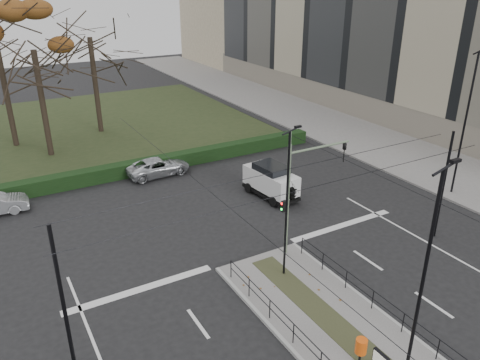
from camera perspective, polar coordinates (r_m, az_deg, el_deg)
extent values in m
plane|color=black|center=(20.82, 9.62, -15.80)|extent=(140.00, 140.00, 0.00)
cube|color=#625F5D|center=(19.43, 14.51, -19.45)|extent=(4.40, 15.00, 0.14)
cube|color=#625F5D|center=(46.47, 10.02, 6.92)|extent=(8.00, 90.00, 0.14)
cube|color=#232F17|center=(46.21, -22.72, 5.32)|extent=(38.00, 26.00, 0.10)
cube|color=black|center=(33.50, -19.36, 0.08)|extent=(38.00, 1.00, 1.00)
cube|color=tan|center=(53.12, 18.12, 18.06)|extent=(12.00, 52.00, 18.00)
cube|color=black|center=(48.82, 13.12, 19.25)|extent=(0.10, 50.96, 14.76)
cylinder|color=black|center=(22.16, -1.11, -10.79)|extent=(0.04, 0.04, 0.90)
cylinder|color=black|center=(24.07, 7.56, -7.96)|extent=(0.04, 0.04, 0.90)
cylinder|color=black|center=(17.64, 9.93, -19.96)|extent=(0.04, 13.20, 0.04)
cylinder|color=black|center=(19.99, 19.42, -15.10)|extent=(0.04, 13.20, 0.04)
cylinder|color=black|center=(17.36, -20.76, -13.76)|extent=(0.14, 0.14, 6.00)
cylinder|color=black|center=(26.74, 23.54, -0.68)|extent=(0.14, 0.14, 6.00)
cylinder|color=black|center=(18.57, 8.83, -0.86)|extent=(20.00, 0.02, 0.02)
cylinder|color=black|center=(20.03, 5.31, 1.19)|extent=(20.00, 0.02, 0.02)
cylinder|color=black|center=(14.67, 5.16, -8.61)|extent=(0.02, 34.00, 0.02)
cylinder|color=black|center=(19.13, 22.70, -2.42)|extent=(0.02, 34.00, 0.02)
cylinder|color=slate|center=(22.88, 5.80, -2.57)|extent=(0.18, 0.18, 5.84)
cylinder|color=slate|center=(22.95, 9.73, 3.98)|extent=(3.59, 0.11, 0.11)
imported|color=black|center=(24.13, 12.55, 3.31)|extent=(0.22, 0.25, 1.01)
imported|color=black|center=(22.82, 6.35, -1.42)|extent=(1.19, 2.26, 0.90)
cube|color=black|center=(22.87, 5.36, -3.19)|extent=(0.25, 0.18, 0.56)
sphere|color=#FF0C0C|center=(22.74, 5.15, -2.88)|extent=(0.12, 0.12, 0.12)
sphere|color=#0CE533|center=(22.87, 5.12, -3.56)|extent=(0.12, 0.12, 0.12)
cylinder|color=black|center=(18.65, 14.39, -20.22)|extent=(0.08, 0.08, 0.53)
cylinder|color=#ED530D|center=(18.29, 14.56, -19.01)|extent=(0.42, 0.42, 0.58)
cube|color=black|center=(16.09, 16.81, -20.16)|extent=(0.11, 0.60, 0.46)
cube|color=white|center=(16.06, 16.63, -20.26)|extent=(0.02, 0.53, 0.38)
cylinder|color=black|center=(16.09, 21.27, -12.06)|extent=(0.12, 0.12, 8.02)
cube|color=black|center=(14.55, 24.79, 2.13)|extent=(0.35, 0.14, 0.10)
cylinder|color=black|center=(20.93, 5.71, -3.31)|extent=(0.11, 0.11, 7.06)
cube|color=black|center=(19.79, 7.08, 6.47)|extent=(0.31, 0.12, 0.09)
cylinder|color=black|center=(32.19, 25.68, 5.97)|extent=(0.13, 0.13, 8.97)
imported|color=#ACAFB4|center=(33.90, -9.94, 1.62)|extent=(4.61, 2.27, 1.26)
cube|color=silver|center=(29.97, 3.78, 0.00)|extent=(2.03, 4.03, 1.26)
cube|color=black|center=(29.67, 3.82, 1.33)|extent=(1.72, 2.28, 0.59)
cube|color=black|center=(30.31, 3.74, -1.45)|extent=(2.07, 4.11, 0.18)
cylinder|color=black|center=(29.92, 6.50, -1.85)|extent=(0.29, 0.68, 0.66)
cylinder|color=black|center=(28.94, 4.09, -2.67)|extent=(0.29, 0.68, 0.66)
cylinder|color=black|center=(31.67, 3.41, -0.25)|extent=(0.29, 0.68, 0.66)
cylinder|color=black|center=(30.75, 1.05, -0.96)|extent=(0.29, 0.68, 0.66)
cylinder|color=black|center=(42.43, -26.75, 10.16)|extent=(0.44, 0.44, 9.89)
cylinder|color=black|center=(43.92, -17.19, 10.90)|extent=(0.44, 0.44, 8.28)
cylinder|color=black|center=(39.02, -22.90, 8.48)|extent=(0.44, 0.44, 8.11)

